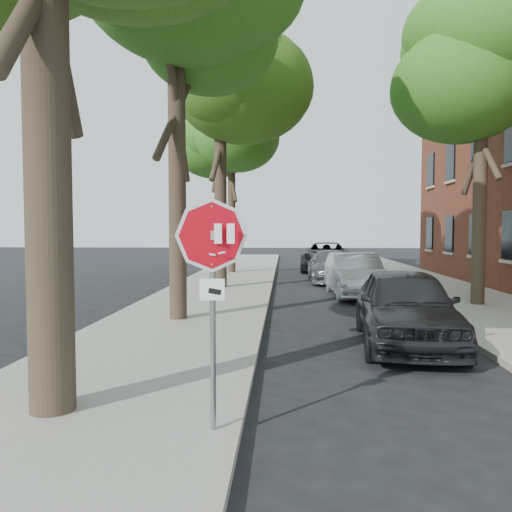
# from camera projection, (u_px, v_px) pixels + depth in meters

# --- Properties ---
(ground) EXTENTS (120.00, 120.00, 0.00)m
(ground) POSITION_uv_depth(u_px,v_px,m) (275.00, 441.00, 5.61)
(ground) COLOR black
(ground) RESTS_ON ground
(sidewalk_left) EXTENTS (4.00, 55.00, 0.12)m
(sidewalk_left) POSITION_uv_depth(u_px,v_px,m) (211.00, 295.00, 17.71)
(sidewalk_left) COLOR gray
(sidewalk_left) RESTS_ON ground
(sidewalk_right) EXTENTS (4.00, 55.00, 0.12)m
(sidewalk_right) POSITION_uv_depth(u_px,v_px,m) (455.00, 297.00, 17.23)
(sidewalk_right) COLOR gray
(sidewalk_right) RESTS_ON ground
(curb_left) EXTENTS (0.12, 55.00, 0.13)m
(curb_left) POSITION_uv_depth(u_px,v_px,m) (269.00, 295.00, 17.60)
(curb_left) COLOR #9E9384
(curb_left) RESTS_ON ground
(curb_right) EXTENTS (0.12, 55.00, 0.13)m
(curb_right) POSITION_uv_depth(u_px,v_px,m) (395.00, 296.00, 17.35)
(curb_right) COLOR #9E9384
(curb_right) RESTS_ON ground
(stop_sign) EXTENTS (0.76, 0.34, 2.61)m
(stop_sign) POSITION_uv_depth(u_px,v_px,m) (212.00, 269.00, 5.52)
(stop_sign) COLOR gray
(stop_sign) RESTS_ON sidewalk_left
(tree_mid_a) EXTENTS (5.59, 5.19, 9.84)m
(tree_mid_a) POSITION_uv_depth(u_px,v_px,m) (176.00, 21.00, 12.45)
(tree_mid_a) COLOR black
(tree_mid_a) RESTS_ON sidewalk_left
(tree_mid_b) EXTENTS (5.88, 5.46, 10.36)m
(tree_mid_b) POSITION_uv_depth(u_px,v_px,m) (220.00, 85.00, 19.40)
(tree_mid_b) COLOR black
(tree_mid_b) RESTS_ON sidewalk_left
(tree_far) EXTENTS (5.29, 4.91, 9.33)m
(tree_far) POSITION_uv_depth(u_px,v_px,m) (231.00, 138.00, 26.43)
(tree_far) COLOR black
(tree_far) RESTS_ON sidewalk_left
(tree_right) EXTENTS (5.29, 4.91, 9.33)m
(tree_right) POSITION_uv_depth(u_px,v_px,m) (481.00, 69.00, 14.97)
(tree_right) COLOR black
(tree_right) RESTS_ON sidewalk_right
(car_a) EXTENTS (2.30, 4.83, 1.60)m
(car_a) POSITION_uv_depth(u_px,v_px,m) (405.00, 306.00, 10.29)
(car_a) COLOR black
(car_a) RESTS_ON ground
(car_b) EXTENTS (1.82, 4.72, 1.53)m
(car_b) POSITION_uv_depth(u_px,v_px,m) (355.00, 275.00, 17.69)
(car_b) COLOR #ADAFB5
(car_b) RESTS_ON ground
(car_c) EXTENTS (2.00, 4.91, 1.43)m
(car_c) POSITION_uv_depth(u_px,v_px,m) (331.00, 266.00, 22.78)
(car_c) COLOR #49484D
(car_c) RESTS_ON ground
(car_d) EXTENTS (3.27, 6.18, 1.66)m
(car_d) POSITION_uv_depth(u_px,v_px,m) (327.00, 257.00, 28.48)
(car_d) COLOR black
(car_d) RESTS_ON ground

